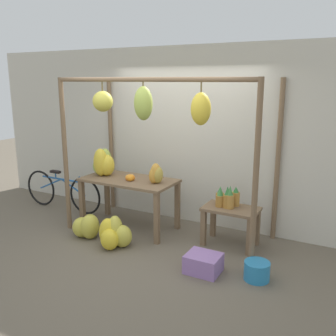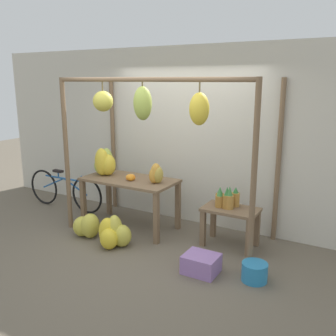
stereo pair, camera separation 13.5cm
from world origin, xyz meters
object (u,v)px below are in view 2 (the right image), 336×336
orange_pile (131,177)px  parked_bicycle (65,190)px  banana_pile_on_table (104,163)px  blue_bucket (255,272)px  papaya_pile (156,174)px  banana_pile_ground_left (87,226)px  fruit_crate_white (201,264)px  banana_pile_ground_right (113,234)px  pineapple_cluster (226,198)px

orange_pile → parked_bicycle: orange_pile is taller
banana_pile_on_table → blue_bucket: size_ratio=1.46×
orange_pile → papaya_pile: papaya_pile is taller
orange_pile → parked_bicycle: (-1.62, 0.20, -0.49)m
parked_bicycle → blue_bucket: bearing=-11.4°
orange_pile → banana_pile_ground_left: size_ratio=0.33×
banana_pile_ground_left → blue_bucket: bearing=0.3°
banana_pile_ground_left → fruit_crate_white: 1.92m
banana_pile_on_table → banana_pile_ground_right: banana_pile_on_table is taller
pineapple_cluster → fruit_crate_white: size_ratio=0.81×
fruit_crate_white → parked_bicycle: parked_bicycle is taller
banana_pile_on_table → parked_bicycle: 1.24m
orange_pile → banana_pile_ground_left: 0.97m
banana_pile_on_table → blue_bucket: bearing=-13.0°
blue_bucket → banana_pile_ground_right: bearing=-178.0°
pineapple_cluster → fruit_crate_white: 1.06m
pineapple_cluster → banana_pile_ground_right: pineapple_cluster is taller
parked_bicycle → pineapple_cluster: bearing=0.2°
fruit_crate_white → banana_pile_ground_left: bearing=176.6°
papaya_pile → blue_bucket: bearing=-19.7°
banana_pile_ground_left → blue_bucket: size_ratio=1.61×
pineapple_cluster → fruit_crate_white: (0.05, -0.90, -0.57)m
pineapple_cluster → banana_pile_ground_left: bearing=-157.2°
blue_bucket → parked_bicycle: 3.83m
blue_bucket → papaya_pile: papaya_pile is taller
fruit_crate_white → banana_pile_on_table: bearing=160.0°
blue_bucket → papaya_pile: bearing=160.3°
banana_pile_ground_left → papaya_pile: papaya_pile is taller
blue_bucket → parked_bicycle: size_ratio=0.18×
pineapple_cluster → papaya_pile: papaya_pile is taller
banana_pile_on_table → orange_pile: size_ratio=2.79×
orange_pile → fruit_crate_white: size_ratio=0.38×
fruit_crate_white → parked_bicycle: size_ratio=0.24×
banana_pile_on_table → papaya_pile: 0.98m
banana_pile_ground_left → parked_bicycle: parked_bicycle is taller
banana_pile_on_table → orange_pile: 0.58m
banana_pile_ground_right → fruit_crate_white: (1.38, -0.06, -0.07)m
banana_pile_ground_right → banana_pile_ground_left: bearing=174.1°
pineapple_cluster → banana_pile_on_table: bearing=-175.9°
banana_pile_on_table → fruit_crate_white: banana_pile_on_table is taller
banana_pile_on_table → papaya_pile: (0.98, -0.01, -0.05)m
banana_pile_on_table → parked_bicycle: (-1.06, 0.13, -0.63)m
parked_bicycle → papaya_pile: papaya_pile is taller
papaya_pile → banana_pile_on_table: bearing=179.4°
banana_pile_on_table → fruit_crate_white: 2.36m
orange_pile → pineapple_cluster: size_ratio=0.48×
blue_bucket → fruit_crate_white: bearing=-168.1°
fruit_crate_white → blue_bucket: 0.63m
banana_pile_on_table → banana_pile_ground_left: (0.15, -0.64, -0.81)m
orange_pile → pineapple_cluster: (1.46, 0.21, -0.16)m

